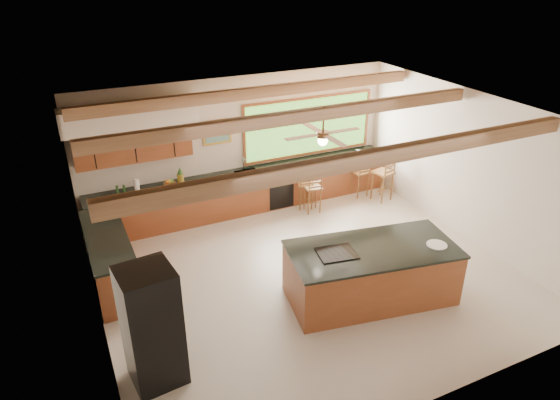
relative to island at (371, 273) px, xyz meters
name	(u,v)px	position (x,y,z in m)	size (l,w,h in m)	color
ground	(308,274)	(-0.64, 1.02, -0.49)	(7.20, 7.20, 0.00)	#BDAC9C
room_shell	(285,152)	(-0.81, 1.67, 1.73)	(7.27, 6.54, 3.02)	beige
counter_run	(219,205)	(-1.46, 3.54, -0.02)	(7.12, 3.10, 1.27)	brown
island	(371,273)	(0.00, 0.00, 0.00)	(2.97, 1.77, 0.99)	brown
refrigerator	(152,327)	(-3.69, -0.28, 0.40)	(0.76, 0.74, 1.77)	black
bar_stool_a	(306,185)	(0.58, 3.42, 0.09)	(0.43, 0.43, 0.98)	brown
bar_stool_b	(314,189)	(0.64, 3.16, 0.11)	(0.40, 0.40, 1.00)	brown
bar_stool_c	(385,174)	(2.43, 2.99, 0.20)	(0.50, 0.50, 1.16)	brown
bar_stool_d	(362,173)	(2.08, 3.42, 0.11)	(0.38, 0.38, 1.01)	brown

